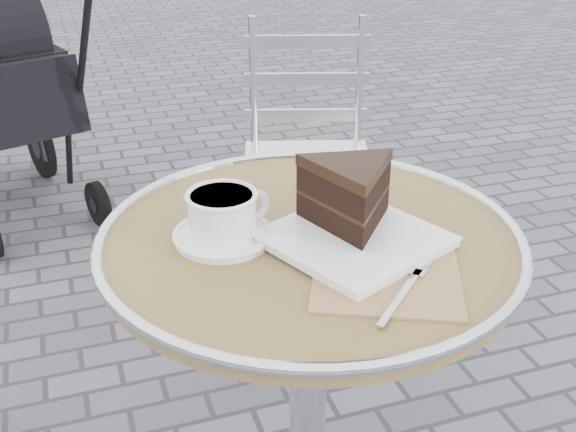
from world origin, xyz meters
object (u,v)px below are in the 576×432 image
object	(u,v)px
cappuccino_set	(224,219)
cake_plate_set	(352,205)
bistro_chair	(307,129)
cafe_table	(309,316)

from	to	relation	value
cappuccino_set	cake_plate_set	bearing A→B (deg)	-30.36
bistro_chair	cake_plate_set	bearing A→B (deg)	-89.13
cake_plate_set	bistro_chair	distance (m)	1.08
cafe_table	cake_plate_set	bearing A→B (deg)	-26.10
cappuccino_set	bistro_chair	bearing A→B (deg)	49.09
cafe_table	cake_plate_set	world-z (taller)	cake_plate_set
cafe_table	bistro_chair	world-z (taller)	bistro_chair
cafe_table	cappuccino_set	bearing A→B (deg)	167.23
cappuccino_set	cake_plate_set	world-z (taller)	cake_plate_set
cafe_table	bistro_chair	distance (m)	1.05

